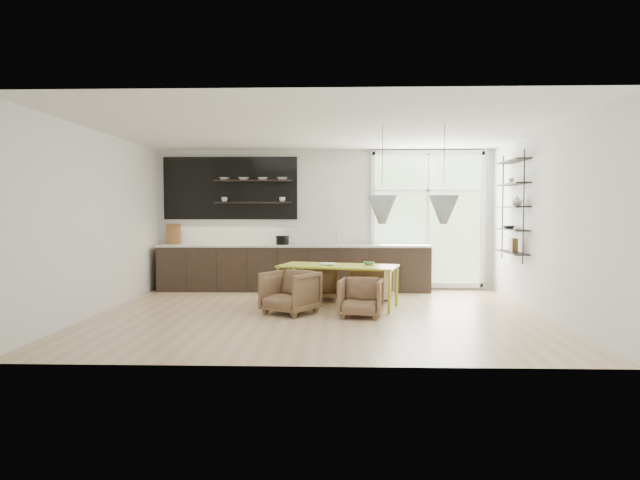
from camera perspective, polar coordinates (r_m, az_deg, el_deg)
The scene contains 11 objects.
room at distance 10.00m, azimuth 3.42°, elevation 1.95°, with size 7.02×6.01×2.91m.
kitchen_run at distance 11.68m, azimuth -3.06°, elevation -2.13°, with size 5.54×0.69×2.75m.
right_shelving at distance 10.53m, azimuth 18.73°, elevation 2.89°, with size 0.26×1.22×1.90m.
dining_table at distance 9.65m, azimuth 1.82°, elevation -2.81°, with size 2.11×1.34×0.71m.
armchair_back_left at distance 10.46m, azimuth -0.04°, elevation -4.32°, with size 0.66×0.68×0.62m, color brown.
armchair_back_right at distance 10.37m, azimuth 5.19°, elevation -4.39°, with size 0.67×0.69×0.62m, color brown.
armchair_front_left at distance 9.08m, azimuth -3.01°, elevation -5.25°, with size 0.73×0.75×0.68m, color brown.
armchair_front_right at distance 8.83m, azimuth 4.12°, elevation -5.77°, with size 0.64×0.66×0.60m, color brown.
wire_stool at distance 10.09m, azimuth -5.07°, elevation -4.92°, with size 0.31×0.31×0.39m.
table_book at distance 9.68m, azimuth 0.07°, elevation -2.42°, with size 0.23×0.31×0.03m, color white.
table_bowl at distance 9.68m, azimuth 4.90°, elevation -2.34°, with size 0.19×0.19×0.06m, color #508956.
Camera 1 is at (0.31, -8.90, 1.64)m, focal length 32.00 mm.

